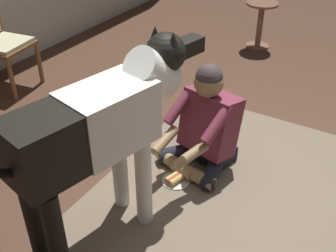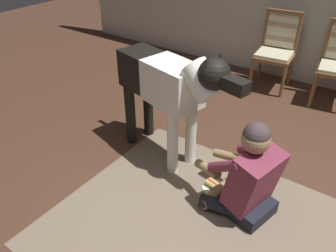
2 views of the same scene
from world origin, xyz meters
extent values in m
plane|color=#4A2E20|center=(0.00, 0.00, 0.00)|extent=(14.35, 14.35, 0.00)
cube|color=#73634F|center=(-0.10, -0.11, 0.00)|extent=(2.17, 1.88, 0.01)
cylinder|color=brown|center=(-0.35, 2.34, 0.21)|extent=(0.04, 0.04, 0.42)
cylinder|color=brown|center=(-0.76, 2.30, 0.21)|extent=(0.04, 0.04, 0.42)
cylinder|color=brown|center=(-0.39, 2.76, 0.21)|extent=(0.04, 0.04, 0.42)
cylinder|color=brown|center=(-0.81, 2.71, 0.21)|extent=(0.04, 0.04, 0.42)
cube|color=brown|center=(-0.58, 2.53, 0.44)|extent=(0.51, 0.51, 0.04)
cube|color=beige|center=(-0.58, 2.53, 0.48)|extent=(0.46, 0.46, 0.04)
cylinder|color=brown|center=(-0.39, 2.76, 0.72)|extent=(0.04, 0.04, 0.52)
cylinder|color=brown|center=(-0.81, 2.71, 0.72)|extent=(0.04, 0.04, 0.52)
cube|color=brown|center=(-0.60, 2.74, 0.96)|extent=(0.46, 0.09, 0.04)
cube|color=beige|center=(-0.60, 2.74, 0.71)|extent=(0.38, 0.09, 0.40)
cube|color=#9C8164|center=(-0.60, 2.74, 0.80)|extent=(0.39, 0.10, 0.06)
cube|color=#9C8164|center=(-0.60, 2.74, 0.62)|extent=(0.39, 0.10, 0.06)
cylinder|color=brown|center=(0.03, 2.29, 0.21)|extent=(0.04, 0.04, 0.42)
cylinder|color=brown|center=(-0.03, 2.71, 0.21)|extent=(0.04, 0.04, 0.42)
cylinder|color=brown|center=(-0.03, 2.71, 0.72)|extent=(0.04, 0.04, 0.52)
cube|color=black|center=(0.17, 0.26, 0.06)|extent=(0.31, 0.39, 0.12)
cylinder|color=black|center=(-0.02, 0.15, 0.07)|extent=(0.41, 0.19, 0.11)
cylinder|color=#9C7D54|center=(-0.15, 0.25, 0.06)|extent=(0.15, 0.37, 0.09)
cylinder|color=black|center=(0.05, 0.45, 0.07)|extent=(0.38, 0.33, 0.11)
cylinder|color=#9C7D54|center=(-0.11, 0.42, 0.06)|extent=(0.20, 0.37, 0.09)
cube|color=brown|center=(0.13, 0.27, 0.35)|extent=(0.38, 0.46, 0.49)
cylinder|color=brown|center=(-0.06, 0.13, 0.48)|extent=(0.30, 0.14, 0.24)
cylinder|color=#9C7D54|center=(-0.24, 0.23, 0.30)|extent=(0.28, 0.17, 0.12)
cylinder|color=brown|center=(0.02, 0.48, 0.48)|extent=(0.30, 0.14, 0.24)
cylinder|color=#9C7D54|center=(-0.18, 0.47, 0.30)|extent=(0.27, 0.09, 0.12)
sphere|color=#9C7D54|center=(0.09, 0.28, 0.69)|extent=(0.21, 0.21, 0.21)
sphere|color=#413336|center=(0.09, 0.28, 0.73)|extent=(0.19, 0.19, 0.19)
cylinder|color=white|center=(-0.60, 0.56, 0.31)|extent=(0.10, 0.10, 0.63)
cylinder|color=white|center=(-0.66, 0.34, 0.31)|extent=(0.10, 0.10, 0.63)
cylinder|color=black|center=(-1.22, 0.70, 0.31)|extent=(0.10, 0.10, 0.63)
cylinder|color=black|center=(-1.27, 0.48, 0.31)|extent=(0.10, 0.10, 0.63)
cube|color=white|center=(-0.76, 0.48, 0.81)|extent=(0.56, 0.43, 0.36)
cube|color=black|center=(-1.13, 0.57, 0.81)|extent=(0.49, 0.40, 0.35)
cylinder|color=white|center=(-0.43, 0.40, 0.95)|extent=(0.40, 0.30, 0.36)
sphere|color=black|center=(-0.32, 0.38, 1.05)|extent=(0.24, 0.24, 0.24)
cube|color=black|center=(-0.13, 0.33, 1.03)|extent=(0.20, 0.15, 0.10)
cone|color=black|center=(-0.32, 0.45, 1.14)|extent=(0.10, 0.10, 0.11)
cone|color=black|center=(-0.35, 0.31, 1.14)|extent=(0.10, 0.10, 0.11)
cylinder|color=black|center=(-1.35, 0.62, 0.77)|extent=(0.32, 0.12, 0.21)
cylinder|color=silver|center=(-0.22, 0.35, 0.01)|extent=(0.21, 0.21, 0.01)
cylinder|color=tan|center=(-0.23, 0.33, 0.04)|extent=(0.16, 0.09, 0.05)
cylinder|color=tan|center=(-0.22, 0.37, 0.04)|extent=(0.16, 0.09, 0.05)
cylinder|color=#A13B28|center=(-0.22, 0.35, 0.04)|extent=(0.17, 0.08, 0.04)
camera|label=1|loc=(-2.26, -0.79, 2.02)|focal=44.57mm
camera|label=2|loc=(0.71, -1.65, 2.05)|focal=35.99mm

